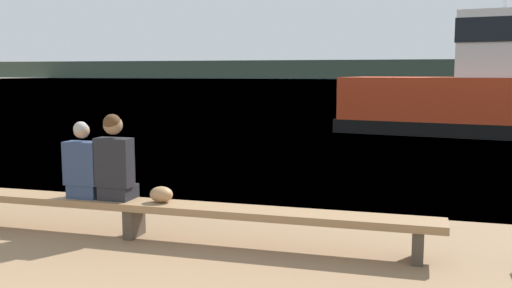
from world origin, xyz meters
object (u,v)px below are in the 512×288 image
object	(u,v)px
person_right	(115,161)
shopping_bag	(161,194)
bench_main	(134,207)
tugboat_red	(499,96)
person_left	(84,166)

from	to	relation	value
person_right	shopping_bag	world-z (taller)	person_right
bench_main	shopping_bag	size ratio (longest dim) A/B	25.52
shopping_bag	bench_main	bearing A→B (deg)	-175.92
bench_main	tugboat_red	size ratio (longest dim) A/B	0.71
shopping_bag	tugboat_red	xyz separation A→B (m)	(5.35, 13.46, 0.69)
person_left	shopping_bag	distance (m)	1.07
shopping_bag	tugboat_red	bearing A→B (deg)	68.33
person_right	tugboat_red	size ratio (longest dim) A/B	0.10
person_right	shopping_bag	distance (m)	0.70
person_right	tugboat_red	bearing A→B (deg)	66.23
person_left	person_right	distance (m)	0.44
bench_main	tugboat_red	xyz separation A→B (m)	(5.70, 13.49, 0.86)
person_left	bench_main	bearing A→B (deg)	-0.01
person_right	shopping_bag	size ratio (longest dim) A/B	3.70
person_left	person_right	bearing A→B (deg)	-0.50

